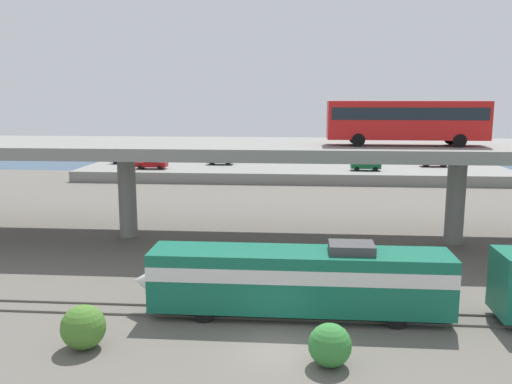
{
  "coord_description": "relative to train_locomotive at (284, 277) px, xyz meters",
  "views": [
    {
      "loc": [
        0.93,
        -24.25,
        11.93
      ],
      "look_at": [
        -2.42,
        17.46,
        4.48
      ],
      "focal_mm": 38.06,
      "sensor_mm": 36.0,
      "label": 1
    }
  ],
  "objects": [
    {
      "name": "train_locomotive",
      "position": [
        0.0,
        0.0,
        0.0
      ],
      "size": [
        17.31,
        3.04,
        4.18
      ],
      "rotation": [
        0.0,
        0.0,
        3.14
      ],
      "color": "#14664C",
      "rests_on": "ground_plane"
    },
    {
      "name": "parked_car_3",
      "position": [
        -11.31,
        53.74,
        0.07
      ],
      "size": [
        4.01,
        1.99,
        1.5
      ],
      "rotation": [
        0.0,
        0.0,
        3.14
      ],
      "color": "#0C4C26",
      "rests_on": "pier_parking_lot"
    },
    {
      "name": "parked_car_4",
      "position": [
        -20.53,
        47.98,
        0.07
      ],
      "size": [
        4.51,
        2.0,
        1.5
      ],
      "rotation": [
        0.0,
        0.0,
        3.14
      ],
      "color": "maroon",
      "rests_on": "pier_parking_lot"
    },
    {
      "name": "parked_car_0",
      "position": [
        20.82,
        53.8,
        0.07
      ],
      "size": [
        4.09,
        1.96,
        1.5
      ],
      "rotation": [
        0.0,
        0.0,
        3.14
      ],
      "color": "maroon",
      "rests_on": "pier_parking_lot"
    },
    {
      "name": "rail_strip_near",
      "position": [
        -0.2,
        -0.72,
        -2.13
      ],
      "size": [
        110.0,
        0.12,
        0.12
      ],
      "primitive_type": "cube",
      "color": "#59544C",
      "rests_on": "ground_plane"
    },
    {
      "name": "transit_bus_on_overpass",
      "position": [
        8.84,
        14.27,
        8.0
      ],
      "size": [
        12.0,
        2.68,
        3.4
      ],
      "rotation": [
        0.0,
        0.0,
        3.14
      ],
      "color": "red",
      "rests_on": "highway_overpass"
    },
    {
      "name": "highway_overpass",
      "position": [
        -0.2,
        16.0,
        5.24
      ],
      "size": [
        96.0,
        12.13,
        8.13
      ],
      "color": "gray",
      "rests_on": "ground_plane"
    },
    {
      "name": "harbor_water",
      "position": [
        -0.2,
        74.0,
        -2.19
      ],
      "size": [
        140.0,
        36.0,
        0.01
      ],
      "primitive_type": "cube",
      "color": "navy",
      "rests_on": "ground_plane"
    },
    {
      "name": "parked_car_2",
      "position": [
        10.12,
        48.73,
        0.07
      ],
      "size": [
        4.14,
        1.92,
        1.5
      ],
      "rotation": [
        0.0,
        0.0,
        3.14
      ],
      "color": "#0C4C26",
      "rests_on": "pier_parking_lot"
    },
    {
      "name": "shrub_right",
      "position": [
        2.2,
        -5.5,
        -1.21
      ],
      "size": [
        1.95,
        1.95,
        1.95
      ],
      "primitive_type": "sphere",
      "color": "#337F36",
      "rests_on": "ground_plane"
    },
    {
      "name": "pier_parking_lot",
      "position": [
        -0.2,
        51.0,
        -1.45
      ],
      "size": [
        62.17,
        13.64,
        1.49
      ],
      "primitive_type": "cube",
      "color": "gray",
      "rests_on": "ground_plane"
    },
    {
      "name": "rail_strip_far",
      "position": [
        -0.2,
        0.72,
        -2.13
      ],
      "size": [
        110.0,
        0.12,
        0.12
      ],
      "primitive_type": "cube",
      "color": "#59544C",
      "rests_on": "ground_plane"
    },
    {
      "name": "ground_plane",
      "position": [
        -0.2,
        -4.0,
        -2.19
      ],
      "size": [
        260.0,
        260.0,
        0.0
      ],
      "primitive_type": "plane",
      "color": "#605B54"
    },
    {
      "name": "parked_car_1",
      "position": [
        -26.35,
        53.65,
        0.07
      ],
      "size": [
        4.14,
        1.89,
        1.5
      ],
      "color": "navy",
      "rests_on": "pier_parking_lot"
    },
    {
      "name": "shrub_left",
      "position": [
        -9.42,
        -4.73,
        -1.12
      ],
      "size": [
        2.14,
        2.14,
        2.14
      ],
      "primitive_type": "sphere",
      "color": "#46792C",
      "rests_on": "ground_plane"
    }
  ]
}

